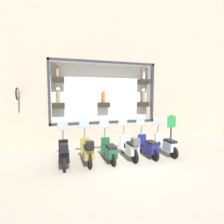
% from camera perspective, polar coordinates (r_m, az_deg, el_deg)
% --- Properties ---
extents(ground_plane, '(120.00, 120.00, 0.00)m').
position_cam_1_polar(ground_plane, '(6.90, 5.32, -16.96)').
color(ground_plane, gray).
extents(building_facade, '(1.21, 36.00, 9.20)m').
position_cam_1_polar(building_facade, '(10.04, -2.56, 17.25)').
color(building_facade, '#ADA08E').
rests_on(building_facade, ground_plane).
extents(scooter_silver_0, '(1.80, 0.61, 1.54)m').
position_cam_1_polar(scooter_silver_0, '(8.30, 17.30, -10.22)').
color(scooter_silver_0, black).
rests_on(scooter_silver_0, ground_plane).
extents(scooter_navy_1, '(1.80, 0.60, 1.62)m').
position_cam_1_polar(scooter_navy_1, '(7.85, 11.84, -10.97)').
color(scooter_navy_1, black).
rests_on(scooter_navy_1, ground_plane).
extents(scooter_white_2, '(1.81, 0.60, 1.62)m').
position_cam_1_polar(scooter_white_2, '(7.42, 5.92, -11.40)').
color(scooter_white_2, black).
rests_on(scooter_white_2, ground_plane).
extents(scooter_green_3, '(1.79, 0.60, 1.68)m').
position_cam_1_polar(scooter_green_3, '(7.21, -0.91, -12.40)').
color(scooter_green_3, black).
rests_on(scooter_green_3, ground_plane).
extents(scooter_olive_4, '(1.81, 0.60, 1.72)m').
position_cam_1_polar(scooter_olive_4, '(6.96, -7.99, -12.48)').
color(scooter_olive_4, black).
rests_on(scooter_olive_4, ground_plane).
extents(scooter_black_5, '(1.80, 0.61, 1.57)m').
position_cam_1_polar(scooter_black_5, '(6.89, -15.46, -12.97)').
color(scooter_black_5, black).
rests_on(scooter_black_5, ground_plane).
extents(shop_sign_post, '(0.36, 0.45, 1.70)m').
position_cam_1_polar(shop_sign_post, '(8.97, 18.74, -5.90)').
color(shop_sign_post, '#232326').
rests_on(shop_sign_post, ground_plane).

